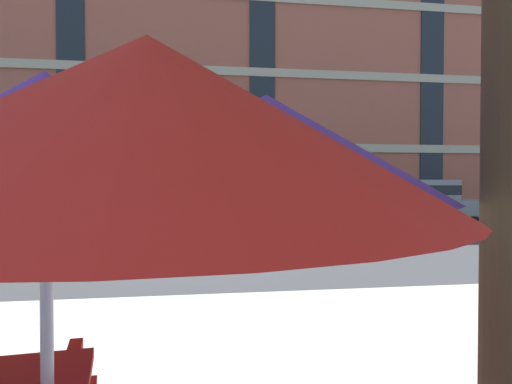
% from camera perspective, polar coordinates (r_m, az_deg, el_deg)
% --- Properties ---
extents(ground_plane, '(120.00, 120.00, 0.00)m').
position_cam_1_polar(ground_plane, '(11.49, -10.96, -7.42)').
color(ground_plane, '#38383A').
extents(sidewalk_far, '(56.00, 3.60, 0.12)m').
position_cam_1_polar(sidewalk_far, '(18.23, -10.29, -3.98)').
color(sidewalk_far, '#9E998E').
rests_on(sidewalk_far, ground).
extents(apartment_building, '(47.04, 12.08, 19.20)m').
position_cam_1_polar(apartment_building, '(27.49, -10.03, 17.93)').
color(apartment_building, '#934C3D').
rests_on(apartment_building, ground).
extents(pickup_black, '(5.10, 2.12, 2.20)m').
position_cam_1_polar(pickup_black, '(15.40, -21.20, -1.42)').
color(pickup_black, black).
rests_on(pickup_black, ground).
extents(pickup_white, '(5.10, 2.12, 2.20)m').
position_cam_1_polar(pickup_white, '(15.27, 0.32, -1.35)').
color(pickup_white, silver).
rests_on(pickup_white, ground).
extents(sedan_gray, '(4.40, 1.98, 1.78)m').
position_cam_1_polar(sedan_gray, '(17.07, 18.87, -1.40)').
color(sedan_gray, slate).
rests_on(sedan_gray, ground).
extents(patio_umbrella, '(3.92, 3.64, 2.25)m').
position_cam_1_polar(patio_umbrella, '(2.43, -23.82, 5.14)').
color(patio_umbrella, silver).
rests_on(patio_umbrella, ground).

